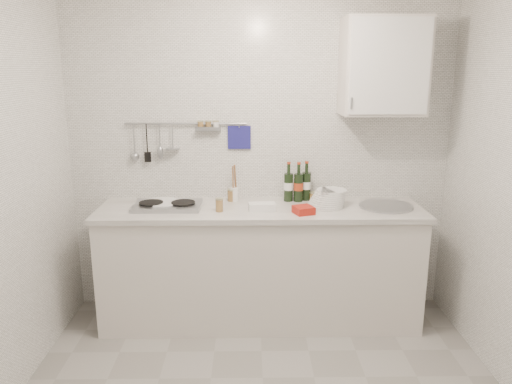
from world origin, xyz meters
The scene contains 14 objects.
back_wall centered at (0.00, 1.40, 1.25)m, with size 3.00×0.02×2.50m, color silver.
counter centered at (0.01, 1.10, 0.43)m, with size 2.44×0.64×0.96m.
wall_rail centered at (-0.60, 1.37, 1.43)m, with size 0.98×0.09×0.34m.
wall_cabinet centered at (0.90, 1.22, 1.95)m, with size 0.60×0.38×0.70m.
plate_stack_hob centered at (-0.75, 1.14, 0.94)m, with size 0.29×0.28×0.04m.
plate_stack_sink centered at (0.52, 1.13, 0.98)m, with size 0.30×0.29×0.13m.
wine_bottles centered at (0.30, 1.29, 1.07)m, with size 0.22×0.11×0.31m.
butter_dish centered at (0.01, 1.01, 0.95)m, with size 0.19×0.10×0.06m, color white.
strawberry_punnet centered at (0.31, 0.93, 0.95)m, with size 0.13×0.13×0.05m, color red.
utensil_crock centered at (-0.20, 1.29, 0.99)m, with size 0.07×0.07×0.29m.
jar_a centered at (-0.22, 1.29, 0.97)m, with size 0.07×0.07×0.10m.
jar_b centered at (0.42, 1.30, 0.96)m, with size 0.06×0.06×0.07m.
jar_c centered at (0.46, 1.16, 0.96)m, with size 0.06×0.06×0.08m.
jar_d centered at (-0.30, 0.99, 0.97)m, with size 0.06×0.06×0.10m.
Camera 1 is at (-0.08, -2.51, 1.95)m, focal length 35.00 mm.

